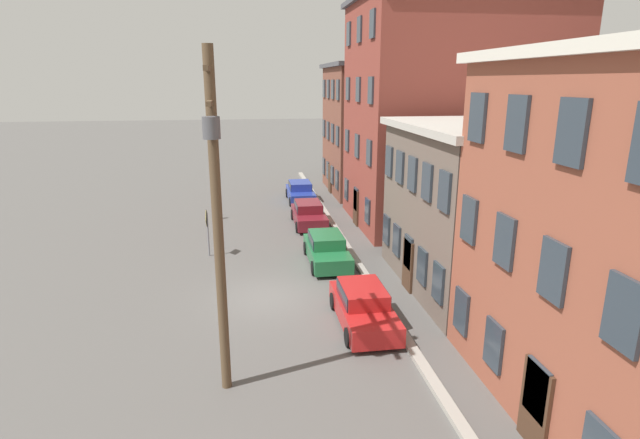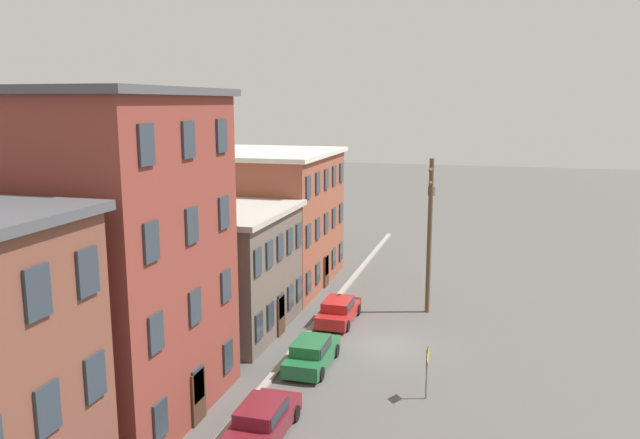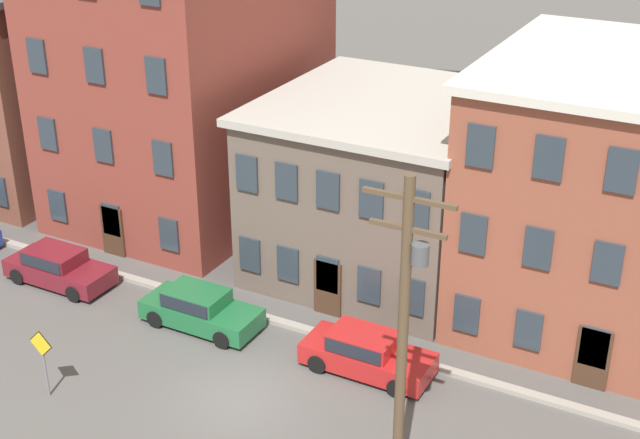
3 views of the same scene
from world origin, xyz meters
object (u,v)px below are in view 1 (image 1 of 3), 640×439
car_blue (300,191)px  caution_sign (207,225)px  fire_hydrant (217,212)px  car_red (363,305)px  car_maroon (309,213)px  utility_pole (217,210)px  car_green (327,248)px

car_blue → caution_sign: bearing=-27.8°
fire_hydrant → car_red: bearing=21.1°
car_maroon → car_blue: bearing=178.2°
car_blue → fire_hydrant: 7.27m
caution_sign → fire_hydrant: bearing=179.2°
car_maroon → fire_hydrant: (-2.23, -5.70, -0.27)m
caution_sign → utility_pole: 12.34m
car_red → fire_hydrant: 16.68m
caution_sign → car_green: bearing=72.1°
car_blue → utility_pole: size_ratio=0.46×
car_blue → caution_sign: (11.37, -6.00, 0.88)m
car_blue → car_red: size_ratio=1.00×
caution_sign → utility_pole: size_ratio=0.26×
car_red → car_maroon: bearing=-178.7°
car_blue → car_green: (13.24, -0.19, 0.00)m
car_red → caution_sign: (-8.42, -6.09, 0.88)m
car_blue → car_green: bearing=-0.8°
car_maroon → fire_hydrant: bearing=-111.4°
car_maroon → caution_sign: caution_sign is taller
car_red → car_blue: bearing=-179.7°
car_maroon → fire_hydrant: car_maroon is taller
car_maroon → utility_pole: 17.84m
car_red → caution_sign: caution_sign is taller
car_green → car_red: size_ratio=1.00×
car_maroon → utility_pole: bearing=-15.4°
car_blue → car_maroon: size_ratio=1.00×
car_green → car_blue: bearing=179.2°
fire_hydrant → utility_pole: bearing=3.4°
car_maroon → utility_pole: utility_pole is taller
car_red → utility_pole: size_ratio=0.46×
utility_pole → car_red: bearing=124.0°
car_blue → utility_pole: (23.07, -4.78, 4.61)m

